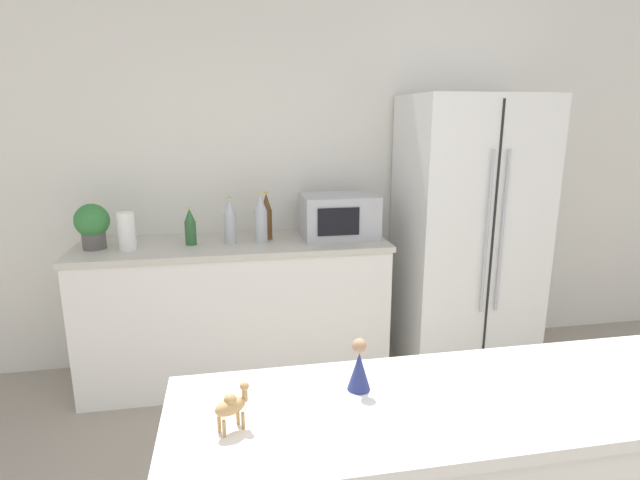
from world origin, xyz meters
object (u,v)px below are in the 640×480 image
(paper_towel_roll, at_px, (127,231))
(back_bottle_2, at_px, (261,218))
(back_bottle_1, at_px, (230,221))
(wise_man_figurine_blue, at_px, (359,368))
(microwave, at_px, (339,216))
(back_bottle_0, at_px, (267,217))
(back_bottle_3, at_px, (190,227))
(potted_plant, at_px, (92,224))
(camel_figurine, at_px, (232,405))
(refrigerator, at_px, (466,235))

(paper_towel_roll, distance_m, back_bottle_2, 0.80)
(paper_towel_roll, bearing_deg, back_bottle_1, 5.12)
(back_bottle_1, relative_size, wise_man_figurine_blue, 1.85)
(microwave, height_order, back_bottle_0, back_bottle_0)
(back_bottle_0, xyz_separation_m, back_bottle_3, (-0.48, -0.07, -0.03))
(potted_plant, bearing_deg, microwave, 1.23)
(back_bottle_0, distance_m, camel_figurine, 2.04)
(microwave, distance_m, camel_figurine, 2.13)
(microwave, relative_size, back_bottle_2, 1.48)
(refrigerator, xyz_separation_m, back_bottle_2, (-1.39, 0.02, 0.16))
(back_bottle_1, height_order, camel_figurine, back_bottle_1)
(refrigerator, distance_m, potted_plant, 2.39)
(potted_plant, xyz_separation_m, microwave, (1.51, 0.03, -0.01))
(potted_plant, distance_m, wise_man_figurine_blue, 2.17)
(potted_plant, height_order, microwave, microwave)
(back_bottle_1, bearing_deg, back_bottle_2, -3.12)
(potted_plant, height_order, camel_figurine, potted_plant)
(microwave, height_order, camel_figurine, microwave)
(paper_towel_roll, distance_m, camel_figurine, 1.99)
(back_bottle_3, bearing_deg, potted_plant, 179.33)
(back_bottle_1, xyz_separation_m, wise_man_figurine_blue, (0.35, -1.82, -0.08))
(potted_plant, xyz_separation_m, back_bottle_1, (0.81, -0.01, -0.01))
(refrigerator, relative_size, camel_figurine, 15.16)
(back_bottle_0, height_order, camel_figurine, back_bottle_0)
(paper_towel_roll, distance_m, back_bottle_1, 0.61)
(refrigerator, xyz_separation_m, camel_figurine, (-1.60, -1.92, 0.07))
(refrigerator, distance_m, back_bottle_3, 1.83)
(back_bottle_2, bearing_deg, potted_plant, 178.79)
(back_bottle_1, relative_size, back_bottle_3, 1.25)
(refrigerator, relative_size, paper_towel_roll, 8.09)
(paper_towel_roll, height_order, microwave, microwave)
(back_bottle_2, height_order, camel_figurine, back_bottle_2)
(potted_plant, relative_size, back_bottle_1, 0.93)
(refrigerator, distance_m, back_bottle_0, 1.36)
(refrigerator, distance_m, microwave, 0.89)
(back_bottle_0, bearing_deg, refrigerator, -4.27)
(potted_plant, xyz_separation_m, camel_figurine, (0.79, -1.96, -0.08))
(paper_towel_roll, distance_m, microwave, 1.31)
(paper_towel_roll, bearing_deg, refrigerator, 0.61)
(potted_plant, distance_m, back_bottle_3, 0.57)
(potted_plant, bearing_deg, back_bottle_0, 3.25)
(back_bottle_1, height_order, wise_man_figurine_blue, back_bottle_1)
(refrigerator, xyz_separation_m, back_bottle_0, (-1.35, 0.10, 0.15))
(back_bottle_0, relative_size, back_bottle_1, 1.04)
(paper_towel_roll, relative_size, back_bottle_3, 0.96)
(back_bottle_3, height_order, wise_man_figurine_blue, back_bottle_3)
(microwave, relative_size, back_bottle_1, 1.63)
(microwave, xyz_separation_m, back_bottle_1, (-0.71, -0.04, 0.00))
(back_bottle_2, bearing_deg, camel_figurine, -96.13)
(back_bottle_3, xyz_separation_m, camel_figurine, (0.22, -1.96, -0.04))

